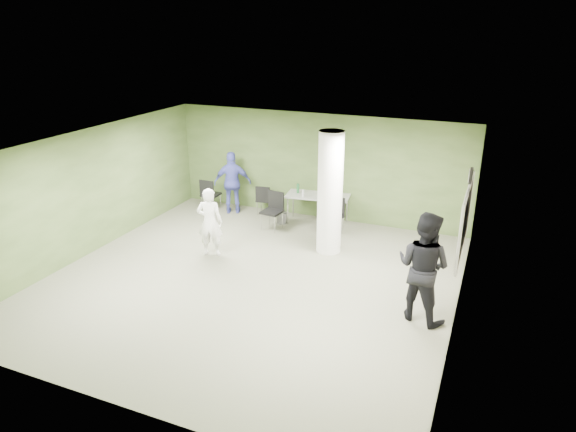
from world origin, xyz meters
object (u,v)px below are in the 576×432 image
at_px(folding_table, 317,197).
at_px(chair_back_left, 209,192).
at_px(man_black, 423,267).
at_px(woman_white, 210,222).
at_px(man_blue, 233,183).

distance_m(folding_table, chair_back_left, 3.10).
relative_size(folding_table, chair_back_left, 1.87).
relative_size(chair_back_left, man_black, 0.45).
xyz_separation_m(folding_table, woman_white, (-1.55, -2.77, 0.07)).
relative_size(folding_table, man_blue, 0.99).
xyz_separation_m(folding_table, man_blue, (-2.39, -0.15, 0.14)).
bearing_deg(man_black, folding_table, -29.28).
xyz_separation_m(chair_back_left, man_black, (6.33, -3.40, 0.48)).
relative_size(chair_back_left, woman_white, 0.57).
bearing_deg(woman_white, man_black, 154.34).
height_order(folding_table, man_black, man_black).
relative_size(woman_white, man_black, 0.79).
relative_size(folding_table, man_black, 0.84).
distance_m(man_black, man_blue, 6.64).
distance_m(woman_white, man_black, 4.88).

